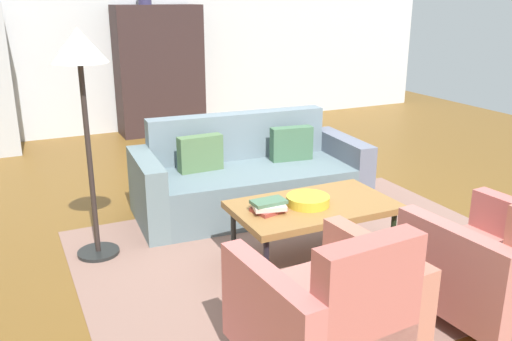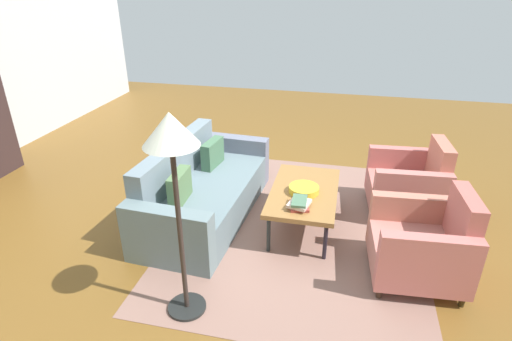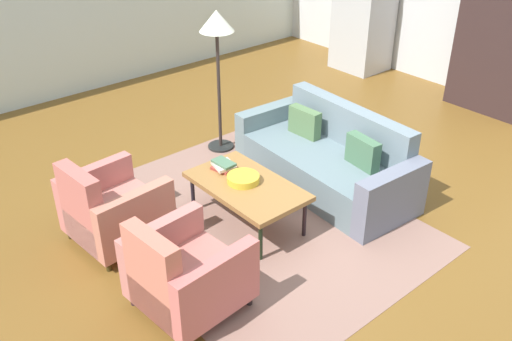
{
  "view_description": "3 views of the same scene",
  "coord_description": "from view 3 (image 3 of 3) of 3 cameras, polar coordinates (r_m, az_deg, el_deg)",
  "views": [
    {
      "loc": [
        -2.25,
        -3.85,
        1.93
      ],
      "look_at": [
        -0.53,
        -0.21,
        0.63
      ],
      "focal_mm": 38.37,
      "sensor_mm": 36.0,
      "label": 1
    },
    {
      "loc": [
        -4.13,
        -0.98,
        2.55
      ],
      "look_at": [
        -0.44,
        -0.14,
        0.73
      ],
      "focal_mm": 28.85,
      "sensor_mm": 36.0,
      "label": 2
    },
    {
      "loc": [
        3.36,
        -3.61,
        3.33
      ],
      "look_at": [
        -0.17,
        -0.57,
        0.62
      ],
      "focal_mm": 39.74,
      "sensor_mm": 36.0,
      "label": 3
    }
  ],
  "objects": [
    {
      "name": "ground_plane",
      "position": [
        5.95,
        5.29,
        -3.99
      ],
      "size": [
        11.03,
        11.03,
        0.0
      ],
      "primitive_type": "plane",
      "color": "brown"
    },
    {
      "name": "area_rug",
      "position": [
        5.77,
        -0.54,
        -5.0
      ],
      "size": [
        3.4,
        2.6,
        0.01
      ],
      "primitive_type": "cube",
      "color": "#8B675B",
      "rests_on": "ground"
    },
    {
      "name": "couch",
      "position": [
        6.3,
        7.41,
        1.02
      ],
      "size": [
        2.15,
        1.03,
        0.86
      ],
      "rotation": [
        0.0,
        0.0,
        3.08
      ],
      "color": "slate",
      "rests_on": "ground"
    },
    {
      "name": "coffee_table",
      "position": [
        5.52,
        -0.95,
        -1.68
      ],
      "size": [
        1.2,
        0.7,
        0.46
      ],
      "color": "#232828",
      "rests_on": "ground"
    },
    {
      "name": "armchair_left",
      "position": [
        5.47,
        -14.47,
        -3.99
      ],
      "size": [
        0.86,
        0.86,
        0.88
      ],
      "rotation": [
        0.0,
        0.0,
        0.07
      ],
      "color": "#3B281D",
      "rests_on": "ground"
    },
    {
      "name": "armchair_right",
      "position": [
        4.61,
        -7.39,
        -10.49
      ],
      "size": [
        0.86,
        0.86,
        0.88
      ],
      "rotation": [
        0.0,
        0.0,
        0.07
      ],
      "color": "black",
      "rests_on": "ground"
    },
    {
      "name": "fruit_bowl",
      "position": [
        5.51,
        -1.3,
        -0.82
      ],
      "size": [
        0.32,
        0.32,
        0.07
      ],
      "primitive_type": "cylinder",
      "color": "gold",
      "rests_on": "coffee_table"
    },
    {
      "name": "book_stack",
      "position": [
        5.73,
        -3.27,
        0.52
      ],
      "size": [
        0.26,
        0.24,
        0.09
      ],
      "color": "brown",
      "rests_on": "coffee_table"
    },
    {
      "name": "cabinet",
      "position": [
        8.57,
        23.56,
        11.24
      ],
      "size": [
        1.2,
        0.51,
        1.8
      ],
      "color": "#332323",
      "rests_on": "ground"
    },
    {
      "name": "refrigerator",
      "position": [
        9.68,
        10.82,
        15.3
      ],
      "size": [
        0.8,
        0.73,
        1.85
      ],
      "color": "#B7BABF",
      "rests_on": "ground"
    },
    {
      "name": "floor_lamp",
      "position": [
        6.6,
        -3.95,
        13.51
      ],
      "size": [
        0.4,
        0.4,
        1.72
      ],
      "color": "black",
      "rests_on": "ground"
    }
  ]
}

